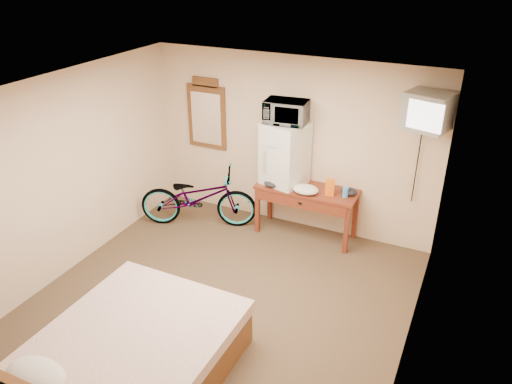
# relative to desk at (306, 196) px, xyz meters

# --- Properties ---
(room) EXTENTS (4.60, 4.64, 2.50)m
(room) POSITION_rel_desk_xyz_m (-0.37, -2.00, 0.61)
(room) COLOR #423021
(room) RESTS_ON ground
(desk) EXTENTS (1.42, 0.55, 0.75)m
(desk) POSITION_rel_desk_xyz_m (0.00, 0.00, 0.00)
(desk) COLOR maroon
(desk) RESTS_ON floor
(mini_fridge) EXTENTS (0.65, 0.64, 0.89)m
(mini_fridge) POSITION_rel_desk_xyz_m (-0.36, 0.07, 0.56)
(mini_fridge) COLOR silver
(mini_fridge) RESTS_ON desk
(microwave) EXTENTS (0.60, 0.44, 0.31)m
(microwave) POSITION_rel_desk_xyz_m (-0.36, 0.07, 1.16)
(microwave) COLOR silver
(microwave) RESTS_ON mini_fridge
(snack_bag) EXTENTS (0.13, 0.09, 0.24)m
(snack_bag) POSITION_rel_desk_xyz_m (0.35, -0.05, 0.23)
(snack_bag) COLOR orange
(snack_bag) RESTS_ON desk
(blue_cup) EXTENTS (0.08, 0.08, 0.14)m
(blue_cup) POSITION_rel_desk_xyz_m (0.55, 0.00, 0.18)
(blue_cup) COLOR #3F94D8
(blue_cup) RESTS_ON desk
(cloth_cream) EXTENTS (0.36, 0.28, 0.11)m
(cloth_cream) POSITION_rel_desk_xyz_m (0.04, -0.12, 0.17)
(cloth_cream) COLOR silver
(cloth_cream) RESTS_ON desk
(cloth_dark_a) EXTENTS (0.24, 0.18, 0.09)m
(cloth_dark_a) POSITION_rel_desk_xyz_m (-0.46, -0.13, 0.16)
(cloth_dark_a) COLOR black
(cloth_dark_a) RESTS_ON desk
(cloth_dark_b) EXTENTS (0.22, 0.18, 0.10)m
(cloth_dark_b) POSITION_rel_desk_xyz_m (0.58, 0.08, 0.16)
(cloth_dark_b) COLOR black
(cloth_dark_b) RESTS_ON desk
(crt_television) EXTENTS (0.60, 0.65, 0.44)m
(crt_television) POSITION_rel_desk_xyz_m (1.43, 0.02, 1.41)
(crt_television) COLOR black
(crt_television) RESTS_ON room
(wall_mirror) EXTENTS (0.63, 0.04, 1.07)m
(wall_mirror) POSITION_rel_desk_xyz_m (-1.71, 0.27, 0.88)
(wall_mirror) COLOR brown
(wall_mirror) RESTS_ON room
(bicycle) EXTENTS (1.82, 1.19, 0.90)m
(bicycle) POSITION_rel_desk_xyz_m (-1.54, -0.36, -0.18)
(bicycle) COLOR black
(bicycle) RESTS_ON floor
(bed) EXTENTS (1.65, 2.18, 0.90)m
(bed) POSITION_rel_desk_xyz_m (-0.56, -3.37, -0.34)
(bed) COLOR brown
(bed) RESTS_ON floor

